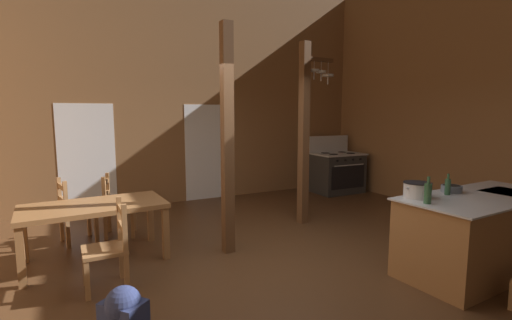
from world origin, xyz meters
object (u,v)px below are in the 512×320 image
Objects in this scene: kitchen_island at (480,233)px; ladderback_chair_by_post at (110,247)px; dining_table at (94,211)px; bottle_tall_on_counter at (448,186)px; bottle_short_on_counter at (428,193)px; ladderback_chair_near_window at (74,212)px; ladderback_chair_at_table_end at (116,207)px; stockpot_on_counter at (417,190)px; mixing_bowl_on_counter at (452,189)px; stove_range at (337,172)px.

ladderback_chair_by_post is (-3.97, 1.56, -0.01)m from kitchen_island.
bottle_tall_on_counter is (3.70, -2.21, 0.37)m from dining_table.
bottle_short_on_counter is (3.04, -1.53, 0.58)m from ladderback_chair_by_post.
ladderback_chair_near_window and ladderback_chair_at_table_end have the same top height.
bottle_tall_on_counter reaches higher than stockpot_on_counter.
ladderback_chair_at_table_end is (0.28, 1.78, 0.00)m from ladderback_chair_by_post.
mixing_bowl_on_counter is at bearing -36.20° from ladderback_chair_near_window.
mixing_bowl_on_counter is at bearing -111.09° from stove_range.
mixing_bowl_on_counter is (3.52, -3.05, 0.51)m from ladderback_chair_at_table_end.
ladderback_chair_at_table_end is at bearing 5.00° from ladderback_chair_near_window.
bottle_short_on_counter reaches higher than dining_table.
stockpot_on_counter is (2.90, -3.06, 0.56)m from ladderback_chair_at_table_end.
kitchen_island is 7.55× the size of bottle_short_on_counter.
stockpot_on_counter is 0.45m from bottle_tall_on_counter.
bottle_tall_on_counter is (3.62, -1.35, 0.57)m from ladderback_chair_by_post.
bottle_short_on_counter is at bearing 177.73° from kitchen_island.
bottle_short_on_counter is (-0.14, -0.24, 0.03)m from stockpot_on_counter.
ladderback_chair_by_post is 1.80m from ladderback_chair_at_table_end.
bottle_tall_on_counter reaches higher than ladderback_chair_at_table_end.
bottle_tall_on_counter is (-1.69, -4.00, 0.54)m from stove_range.
kitchen_island is 8.76× the size of bottle_tall_on_counter.
kitchen_island is at bearing -31.94° from bottle_tall_on_counter.
stockpot_on_counter reaches higher than ladderback_chair_at_table_end.
bottle_tall_on_counter is at bearing 17.11° from bottle_short_on_counter.
stove_range is 5.69m from ladderback_chair_near_window.
kitchen_island is 1.00m from stockpot_on_counter.
stove_range is (1.35, 4.21, 0.02)m from kitchen_island.
mixing_bowl_on_counter is at bearing 0.50° from stockpot_on_counter.
kitchen_island is 4.26m from ladderback_chair_by_post.
ladderback_chair_at_table_end is (-5.04, -0.87, -0.03)m from stove_range.
kitchen_island is 4.97m from ladderback_chair_at_table_end.
ladderback_chair_near_window is at bearing 143.80° from mixing_bowl_on_counter.
ladderback_chair_near_window is at bearing -170.67° from stove_range.
bottle_short_on_counter is at bearing -37.40° from dining_table.
stove_range is 3.48× the size of stockpot_on_counter.
dining_table is at bearing 95.46° from ladderback_chair_by_post.
ladderback_chair_near_window is 4.64m from stockpot_on_counter.
ladderback_chair_by_post is (0.08, -0.86, -0.20)m from dining_table.
dining_table is at bearing 151.16° from mixing_bowl_on_counter.
ladderback_chair_near_window is 1.75m from ladderback_chair_by_post.
kitchen_island is at bearing -30.92° from dining_table.
dining_table is 5.95× the size of bottle_short_on_counter.
ladderback_chair_by_post is 1.00× the size of ladderback_chair_at_table_end.
kitchen_island is 0.60m from mixing_bowl_on_counter.
bottle_short_on_counter is (-0.76, -0.25, 0.07)m from mixing_bowl_on_counter.
stove_range reaches higher than ladderback_chair_by_post.
kitchen_island is at bearing -107.76° from stove_range.
ladderback_chair_near_window is at bearing 104.28° from dining_table.
stove_range is 1.39× the size of ladderback_chair_at_table_end.
dining_table is 0.89m from ladderback_chair_by_post.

